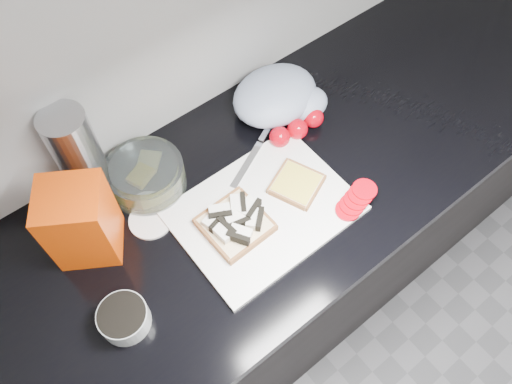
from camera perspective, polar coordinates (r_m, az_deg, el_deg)
base_cabinet at (r=1.59m, az=-2.84°, el=-10.52°), size 3.50×0.60×0.86m
countertop at (r=1.19m, az=-3.75°, el=-2.59°), size 3.50×0.64×0.04m
cutting_board at (r=1.16m, az=0.92°, el=-2.14°), size 0.40×0.30×0.01m
bread_left at (r=1.12m, az=-2.44°, el=-3.52°), size 0.15×0.15×0.04m
bread_right at (r=1.18m, az=4.65°, el=0.90°), size 0.15×0.15×0.02m
tomato_slices at (r=1.17m, az=11.38°, el=-0.88°), size 0.13×0.08×0.02m
knife at (r=1.25m, az=0.29°, el=5.39°), size 0.21×0.11×0.01m
seed_tub at (r=1.07m, az=-14.87°, el=-13.71°), size 0.10×0.10×0.05m
tub_lid at (r=1.17m, az=-11.94°, el=-3.15°), size 0.12×0.12×0.01m
glass_bowl at (r=1.20m, az=-12.42°, el=1.76°), size 0.18×0.18×0.08m
bread_bag at (r=1.10m, az=-19.40°, el=-3.24°), size 0.17×0.17×0.20m
steel_canister at (r=1.17m, az=-19.68°, el=4.16°), size 0.10×0.10×0.24m
grocery_bag at (r=1.31m, az=2.71°, el=10.86°), size 0.24×0.21×0.10m
whole_tomatoes at (r=1.28m, az=4.71°, el=7.32°), size 0.16×0.06×0.05m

